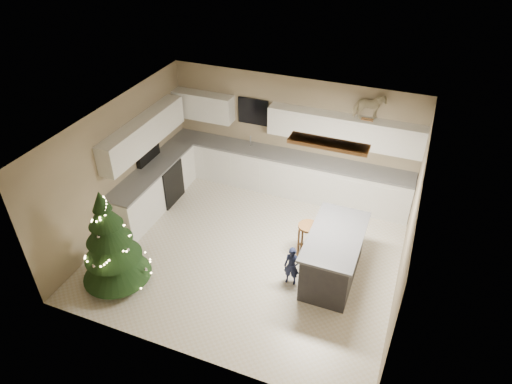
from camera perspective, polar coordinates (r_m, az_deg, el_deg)
ground_plane at (r=8.87m, az=-0.83°, el=-7.32°), size 5.50×5.50×0.00m
room_shell at (r=7.80m, az=-0.78°, el=2.22°), size 5.52×5.02×2.61m
cabinetry at (r=9.92m, az=-2.15°, el=3.23°), size 5.50×3.20×2.00m
island at (r=8.17m, az=9.66°, el=-7.84°), size 0.90×1.70×0.95m
bar_stool at (r=8.49m, az=6.49°, el=-5.08°), size 0.37×0.37×0.72m
christmas_tree at (r=8.11m, az=-17.60°, el=-6.63°), size 1.22×1.18×1.95m
toddler at (r=8.03m, az=4.49°, el=-9.23°), size 0.29×0.20×0.77m
rocking_horse at (r=9.22m, az=13.95°, el=10.26°), size 0.66×0.48×0.53m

